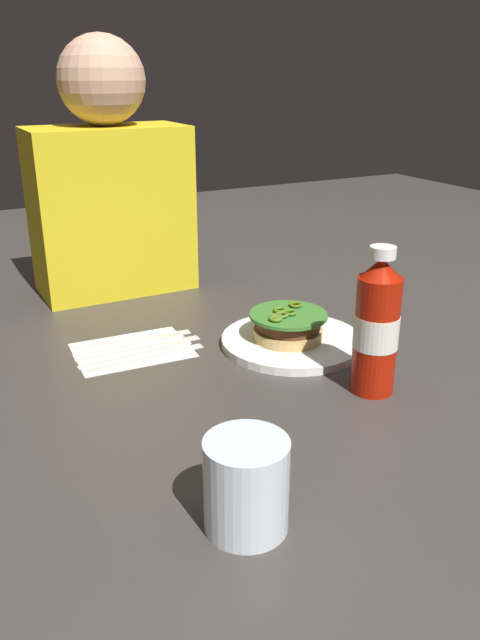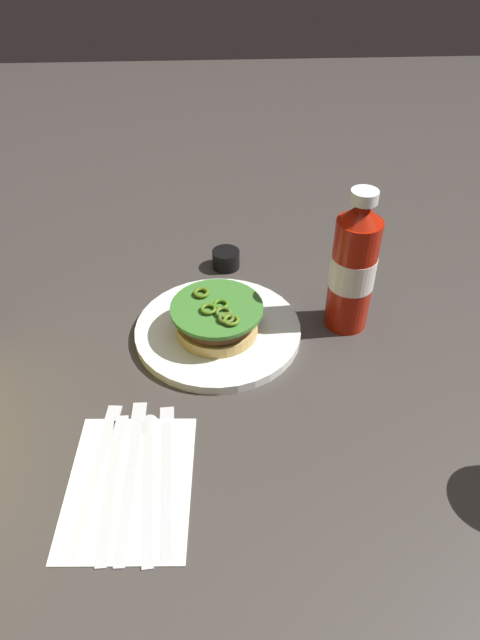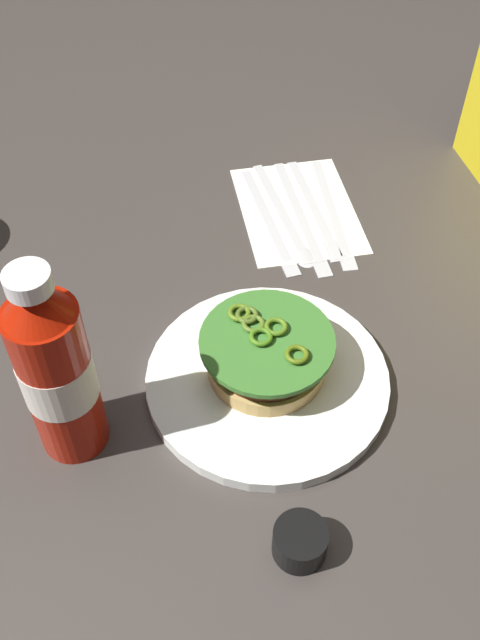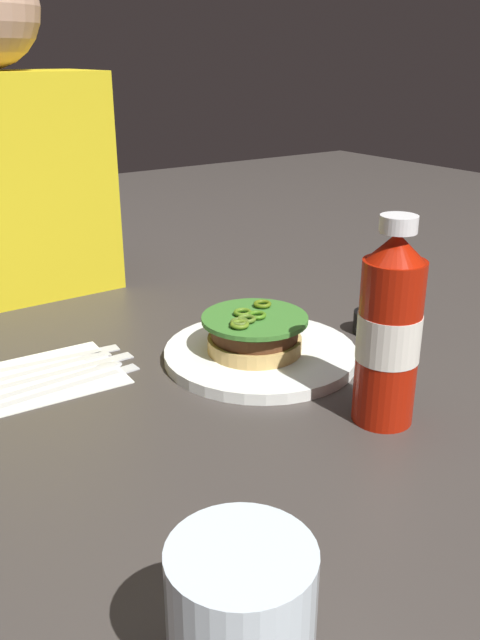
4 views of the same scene
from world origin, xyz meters
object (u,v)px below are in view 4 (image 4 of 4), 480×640
at_px(burger_sandwich, 254,333).
at_px(steak_knife, 69,383).
at_px(table_knife, 49,358).
at_px(napkin, 37,378).
at_px(fork_utensil, 48,365).
at_px(dinner_plate, 260,354).
at_px(butter_knife, 59,370).
at_px(condiment_cup, 370,322).
at_px(water_glass, 241,620).
at_px(ketchup_bottle, 389,331).
at_px(spoon_utensil, 67,375).

height_order(burger_sandwich, steak_knife, burger_sandwich).
distance_m(burger_sandwich, table_knife, 0.26).
relative_size(napkin, fork_utensil, 0.96).
bearing_deg(burger_sandwich, table_knife, 145.95).
xyz_separation_m(dinner_plate, butter_knife, (-0.22, 0.11, -0.00)).
relative_size(burger_sandwich, napkin, 0.70).
bearing_deg(condiment_cup, water_glass, -142.90).
xyz_separation_m(napkin, butter_knife, (0.03, -0.00, 0.00)).
xyz_separation_m(burger_sandwich, condiment_cup, (0.18, -0.02, -0.02)).
xyz_separation_m(ketchup_bottle, napkin, (-0.27, 0.30, -0.10)).
bearing_deg(dinner_plate, butter_knife, 154.73).
bearing_deg(water_glass, fork_utensil, 83.40).
bearing_deg(dinner_plate, steak_knife, 163.91).
distance_m(ketchup_bottle, spoon_utensil, 0.38).
relative_size(ketchup_bottle, spoon_utensil, 1.09).
distance_m(napkin, spoon_utensil, 0.04).
xyz_separation_m(burger_sandwich, fork_utensil, (-0.22, 0.13, -0.03)).
distance_m(burger_sandwich, steak_knife, 0.23).
bearing_deg(table_knife, burger_sandwich, -34.05).
xyz_separation_m(condiment_cup, spoon_utensil, (-0.40, 0.11, -0.01)).
xyz_separation_m(dinner_plate, water_glass, (-0.29, -0.37, 0.04)).
bearing_deg(butter_knife, water_glass, -97.71).
distance_m(dinner_plate, table_knife, 0.27).
xyz_separation_m(steak_knife, butter_knife, (0.00, 0.04, -0.00)).
bearing_deg(water_glass, napkin, 85.52).
relative_size(spoon_utensil, fork_utensil, 1.03).
relative_size(condiment_cup, steak_knife, 0.23).
distance_m(ketchup_bottle, fork_utensil, 0.42).
height_order(steak_knife, butter_knife, same).
distance_m(napkin, fork_utensil, 0.03).
bearing_deg(water_glass, condiment_cup, 37.10).
relative_size(burger_sandwich, spoon_utensil, 0.66).
xyz_separation_m(steak_knife, spoon_utensil, (0.01, 0.02, -0.00)).
distance_m(water_glass, steak_knife, 0.44).
height_order(spoon_utensil, butter_knife, same).
bearing_deg(table_knife, water_glass, -97.27).
relative_size(water_glass, table_knife, 0.48).
bearing_deg(ketchup_bottle, spoon_utensil, 130.46).
xyz_separation_m(burger_sandwich, spoon_utensil, (-0.21, 0.09, -0.03)).
xyz_separation_m(napkin, table_knife, (0.03, 0.04, 0.00)).
bearing_deg(butter_knife, table_knife, 88.09).
bearing_deg(butter_knife, steak_knife, -94.73).
bearing_deg(ketchup_bottle, steak_knife, 133.39).
xyz_separation_m(burger_sandwich, ketchup_bottle, (0.03, -0.19, 0.06)).
bearing_deg(fork_utensil, steak_knife, -86.79).
bearing_deg(condiment_cup, spoon_utensil, 165.12).
xyz_separation_m(ketchup_bottle, water_glass, (-0.31, -0.18, -0.05)).
bearing_deg(fork_utensil, condiment_cup, -19.72).
height_order(water_glass, butter_knife, water_glass).
bearing_deg(spoon_utensil, ketchup_bottle, -49.54).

